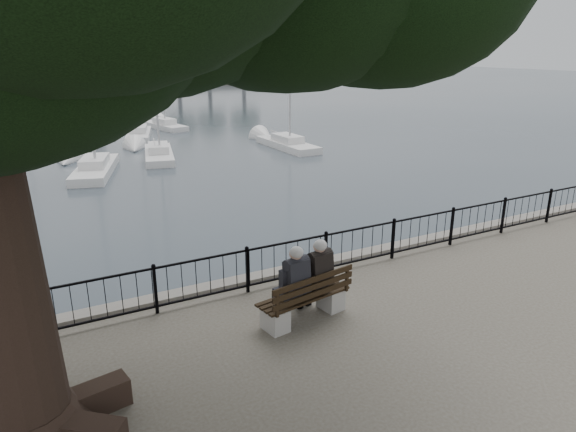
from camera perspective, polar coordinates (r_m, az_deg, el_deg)
harbor at (r=12.44m, az=-1.10°, el=-8.58°), size 260.00×260.00×1.20m
railing at (r=11.59m, az=0.00°, el=-4.89°), size 22.06×0.06×1.00m
bench at (r=10.17m, az=1.97°, el=-9.65°), size 2.01×0.89×1.02m
person_left at (r=9.92m, az=0.36°, el=-7.87°), size 0.53×0.85×1.63m
person_right at (r=10.25m, az=2.95°, el=-6.99°), size 0.53×0.85×1.63m
lion_monument at (r=57.38m, az=-21.62°, el=13.25°), size 6.28×6.28×9.19m
sailboat_b at (r=27.87m, az=-20.64°, el=5.15°), size 3.27×6.07×12.43m
sailboat_c at (r=30.66m, az=-14.16°, el=6.79°), size 2.67×5.63×10.24m
sailboat_d at (r=32.86m, az=-0.06°, el=8.09°), size 1.73×5.80×10.53m
sailboat_f at (r=38.31m, az=-16.25°, el=8.90°), size 2.95×5.67×12.21m
sailboat_g at (r=42.12m, az=-13.55°, el=9.82°), size 2.52×5.31×9.18m
sailboat_j at (r=45.70m, az=-27.28°, el=9.01°), size 2.67×6.11×11.72m
far_shore at (r=91.63m, az=-9.00°, el=16.74°), size 30.00×8.60×9.18m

